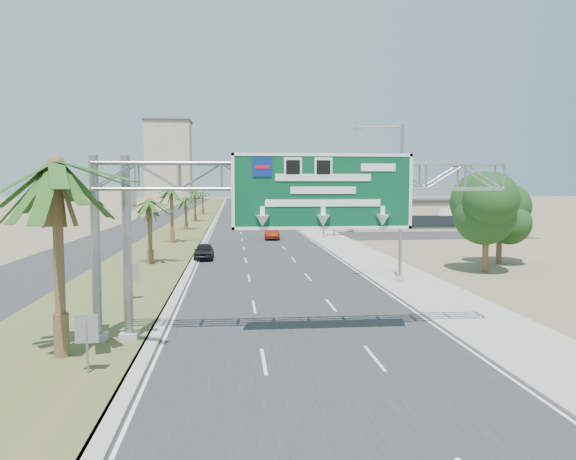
% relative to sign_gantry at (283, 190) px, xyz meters
% --- Properties ---
extents(ground, '(600.00, 600.00, 0.00)m').
position_rel_sign_gantry_xyz_m(ground, '(1.06, -9.93, -6.06)').
color(ground, '#8C7A59').
rests_on(ground, ground).
extents(road, '(12.00, 300.00, 0.02)m').
position_rel_sign_gantry_xyz_m(road, '(1.06, 100.07, -6.05)').
color(road, '#28282B').
rests_on(road, ground).
extents(sidewalk_right, '(4.00, 300.00, 0.10)m').
position_rel_sign_gantry_xyz_m(sidewalk_right, '(9.56, 100.07, -6.01)').
color(sidewalk_right, '#9E9B93').
rests_on(sidewalk_right, ground).
extents(median_grass, '(7.00, 300.00, 0.12)m').
position_rel_sign_gantry_xyz_m(median_grass, '(-8.94, 100.07, -6.00)').
color(median_grass, '#4D5E29').
rests_on(median_grass, ground).
extents(opposing_road, '(8.00, 300.00, 0.02)m').
position_rel_sign_gantry_xyz_m(opposing_road, '(-15.94, 100.07, -6.05)').
color(opposing_road, '#28282B').
rests_on(opposing_road, ground).
extents(sign_gantry, '(16.75, 1.24, 7.50)m').
position_rel_sign_gantry_xyz_m(sign_gantry, '(0.00, 0.00, 0.00)').
color(sign_gantry, gray).
rests_on(sign_gantry, ground).
extents(palm_near, '(5.70, 5.70, 8.35)m').
position_rel_sign_gantry_xyz_m(palm_near, '(-8.14, -1.93, 0.87)').
color(palm_near, brown).
rests_on(palm_near, ground).
extents(palm_row_b, '(3.99, 3.99, 5.95)m').
position_rel_sign_gantry_xyz_m(palm_row_b, '(-8.44, 22.07, -1.16)').
color(palm_row_b, brown).
rests_on(palm_row_b, ground).
extents(palm_row_c, '(3.99, 3.99, 6.75)m').
position_rel_sign_gantry_xyz_m(palm_row_c, '(-8.44, 38.07, -0.39)').
color(palm_row_c, brown).
rests_on(palm_row_c, ground).
extents(palm_row_d, '(3.99, 3.99, 5.45)m').
position_rel_sign_gantry_xyz_m(palm_row_d, '(-8.44, 56.07, -1.64)').
color(palm_row_d, brown).
rests_on(palm_row_d, ground).
extents(palm_row_e, '(3.99, 3.99, 6.15)m').
position_rel_sign_gantry_xyz_m(palm_row_e, '(-8.44, 75.07, -0.97)').
color(palm_row_e, brown).
rests_on(palm_row_e, ground).
extents(palm_row_f, '(3.99, 3.99, 5.75)m').
position_rel_sign_gantry_xyz_m(palm_row_f, '(-8.44, 100.07, -1.35)').
color(palm_row_f, brown).
rests_on(palm_row_f, ground).
extents(streetlight_near, '(3.27, 0.44, 10.00)m').
position_rel_sign_gantry_xyz_m(streetlight_near, '(8.36, 12.07, -1.36)').
color(streetlight_near, gray).
rests_on(streetlight_near, ground).
extents(streetlight_mid, '(3.27, 0.44, 10.00)m').
position_rel_sign_gantry_xyz_m(streetlight_mid, '(8.36, 42.07, -1.36)').
color(streetlight_mid, gray).
rests_on(streetlight_mid, ground).
extents(streetlight_far, '(3.27, 0.44, 10.00)m').
position_rel_sign_gantry_xyz_m(streetlight_far, '(8.36, 78.07, -1.36)').
color(streetlight_far, gray).
rests_on(streetlight_far, ground).
extents(signal_mast, '(10.28, 0.71, 8.00)m').
position_rel_sign_gantry_xyz_m(signal_mast, '(6.23, 62.05, -1.21)').
color(signal_mast, gray).
rests_on(signal_mast, ground).
extents(store_building, '(18.00, 10.00, 4.00)m').
position_rel_sign_gantry_xyz_m(store_building, '(23.06, 56.07, -4.06)').
color(store_building, '#C6B285').
rests_on(store_building, ground).
extents(oak_near, '(4.50, 4.50, 6.80)m').
position_rel_sign_gantry_xyz_m(oak_near, '(16.06, 16.07, -1.53)').
color(oak_near, brown).
rests_on(oak_near, ground).
extents(oak_far, '(3.50, 3.50, 5.60)m').
position_rel_sign_gantry_xyz_m(oak_far, '(19.06, 20.07, -2.24)').
color(oak_far, brown).
rests_on(oak_far, ground).
extents(median_signback_a, '(0.75, 0.08, 2.08)m').
position_rel_sign_gantry_xyz_m(median_signback_a, '(-6.74, -3.93, -4.61)').
color(median_signback_a, gray).
rests_on(median_signback_a, ground).
extents(median_signback_b, '(0.75, 0.08, 2.08)m').
position_rel_sign_gantry_xyz_m(median_signback_b, '(-7.44, 8.07, -4.61)').
color(median_signback_b, gray).
rests_on(median_signback_b, ground).
extents(tower_distant, '(20.00, 16.00, 35.00)m').
position_rel_sign_gantry_xyz_m(tower_distant, '(-30.94, 240.07, 11.44)').
color(tower_distant, gray).
rests_on(tower_distant, ground).
extents(building_distant_left, '(24.00, 14.00, 6.00)m').
position_rel_sign_gantry_xyz_m(building_distant_left, '(-43.94, 150.07, -3.06)').
color(building_distant_left, '#C6B285').
rests_on(building_distant_left, ground).
extents(building_distant_right, '(20.00, 12.00, 5.00)m').
position_rel_sign_gantry_xyz_m(building_distant_right, '(31.06, 130.07, -3.56)').
color(building_distant_right, '#C6B285').
rests_on(building_distant_right, ground).
extents(car_left_lane, '(1.62, 4.00, 1.36)m').
position_rel_sign_gantry_xyz_m(car_left_lane, '(-4.44, 25.15, -5.38)').
color(car_left_lane, black).
rests_on(car_left_lane, ground).
extents(car_mid_lane, '(2.05, 4.99, 1.61)m').
position_rel_sign_gantry_xyz_m(car_mid_lane, '(2.56, 42.60, -5.25)').
color(car_mid_lane, maroon).
rests_on(car_mid_lane, ground).
extents(car_right_lane, '(2.65, 5.19, 1.40)m').
position_rel_sign_gantry_xyz_m(car_right_lane, '(6.44, 59.96, -5.36)').
color(car_right_lane, gray).
rests_on(car_right_lane, ground).
extents(car_far, '(2.05, 4.49, 1.27)m').
position_rel_sign_gantry_xyz_m(car_far, '(-0.08, 75.18, -5.42)').
color(car_far, black).
rests_on(car_far, ground).
extents(pole_sign_red_near, '(2.42, 0.51, 7.99)m').
position_rel_sign_gantry_xyz_m(pole_sign_red_near, '(10.06, 43.68, 0.14)').
color(pole_sign_red_near, gray).
rests_on(pole_sign_red_near, ground).
extents(pole_sign_blue, '(2.02, 0.53, 7.34)m').
position_rel_sign_gantry_xyz_m(pole_sign_blue, '(13.82, 50.08, -0.69)').
color(pole_sign_blue, gray).
rests_on(pole_sign_blue, ground).
extents(pole_sign_red_far, '(2.14, 1.15, 7.90)m').
position_rel_sign_gantry_xyz_m(pole_sign_red_far, '(10.61, 75.84, 0.16)').
color(pole_sign_red_far, gray).
rests_on(pole_sign_red_far, ground).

